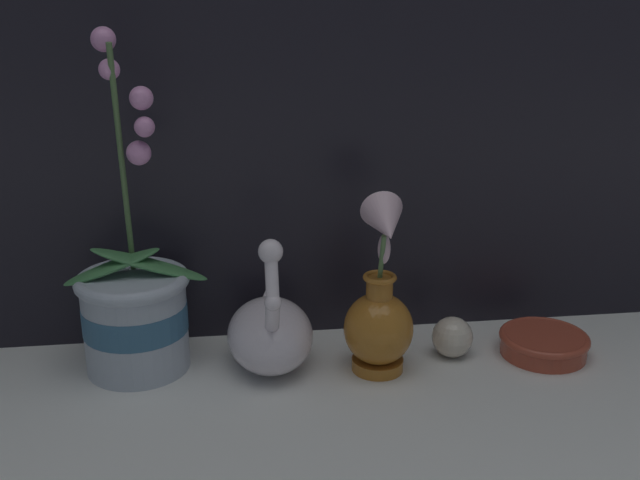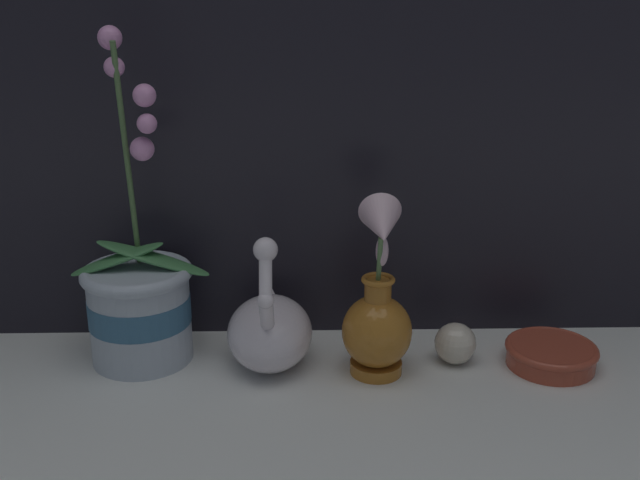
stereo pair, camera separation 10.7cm
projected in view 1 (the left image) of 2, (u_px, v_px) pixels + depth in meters
name	position (u px, v px, depth m)	size (l,w,h in m)	color
ground_plane	(353.00, 397.00, 1.04)	(2.80, 2.80, 0.00)	silver
orchid_potted_plant	(135.00, 309.00, 1.09)	(0.21, 0.16, 0.49)	#B2BCCC
swan_figurine	(270.00, 330.00, 1.11)	(0.13, 0.20, 0.22)	white
blue_vase	(380.00, 313.00, 1.08)	(0.10, 0.12, 0.28)	#B26B23
glass_sphere	(452.00, 337.00, 1.14)	(0.06, 0.06, 0.06)	beige
amber_dish	(544.00, 342.00, 1.15)	(0.14, 0.14, 0.03)	#A8422D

